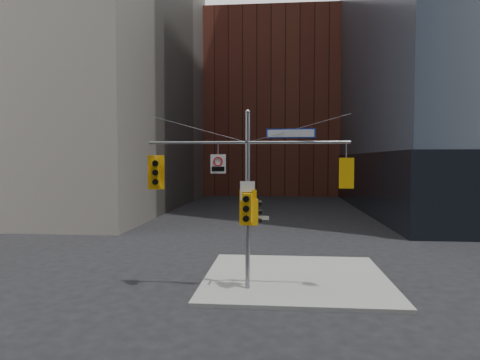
% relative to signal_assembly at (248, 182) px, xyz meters
% --- Properties ---
extents(ground, '(160.00, 160.00, 0.00)m').
position_rel_signal_assembly_xyz_m(ground, '(0.00, -1.99, -4.42)').
color(ground, black).
rests_on(ground, ground).
extents(sidewalk_corner, '(8.00, 8.00, 0.15)m').
position_rel_signal_assembly_xyz_m(sidewalk_corner, '(2.00, 2.01, -4.34)').
color(sidewalk_corner, gray).
rests_on(sidewalk_corner, ground).
extents(brick_midrise, '(26.00, 20.00, 28.00)m').
position_rel_signal_assembly_xyz_m(brick_midrise, '(0.00, 56.01, 9.58)').
color(brick_midrise, brown).
rests_on(brick_midrise, ground).
extents(signal_assembly, '(8.00, 0.80, 7.30)m').
position_rel_signal_assembly_xyz_m(signal_assembly, '(0.00, 0.00, 0.00)').
color(signal_assembly, gray).
rests_on(signal_assembly, ground).
extents(traffic_light_west_arm, '(0.66, 0.60, 1.40)m').
position_rel_signal_assembly_xyz_m(traffic_light_west_arm, '(-3.74, 0.01, 0.38)').
color(traffic_light_west_arm, '#FFB50D').
rests_on(traffic_light_west_arm, ground).
extents(traffic_light_east_arm, '(0.57, 0.46, 1.19)m').
position_rel_signal_assembly_xyz_m(traffic_light_east_arm, '(3.84, 0.00, 0.38)').
color(traffic_light_east_arm, '#FFB50D').
rests_on(traffic_light_east_arm, ground).
extents(traffic_light_pole_side, '(0.44, 0.38, 1.04)m').
position_rel_signal_assembly_xyz_m(traffic_light_pole_side, '(0.32, 0.02, -1.18)').
color(traffic_light_pole_side, '#FFB50D').
rests_on(traffic_light_pole_side, ground).
extents(traffic_light_pole_front, '(0.68, 0.57, 1.43)m').
position_rel_signal_assembly_xyz_m(traffic_light_pole_front, '(0.00, -0.27, -1.00)').
color(traffic_light_pole_front, '#FFB50D').
rests_on(traffic_light_pole_front, ground).
extents(street_sign_blade, '(1.94, 0.23, 0.38)m').
position_rel_signal_assembly_xyz_m(street_sign_blade, '(1.69, 0.00, 1.93)').
color(street_sign_blade, '#112EA0').
rests_on(street_sign_blade, ground).
extents(regulatory_sign_arm, '(0.61, 0.09, 0.76)m').
position_rel_signal_assembly_xyz_m(regulatory_sign_arm, '(-1.18, -0.02, 0.76)').
color(regulatory_sign_arm, silver).
rests_on(regulatory_sign_arm, ground).
extents(regulatory_sign_pole, '(0.58, 0.09, 0.76)m').
position_rel_signal_assembly_xyz_m(regulatory_sign_pole, '(0.00, -0.11, -0.35)').
color(regulatory_sign_pole, silver).
rests_on(regulatory_sign_pole, ground).
extents(street_blade_ew, '(0.80, 0.13, 0.16)m').
position_rel_signal_assembly_xyz_m(street_blade_ew, '(0.45, 0.01, -1.41)').
color(street_blade_ew, silver).
rests_on(street_blade_ew, ground).
extents(street_blade_ns, '(0.11, 0.73, 0.15)m').
position_rel_signal_assembly_xyz_m(street_blade_ns, '(0.00, 0.46, -1.73)').
color(street_blade_ns, '#145926').
rests_on(street_blade_ns, ground).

